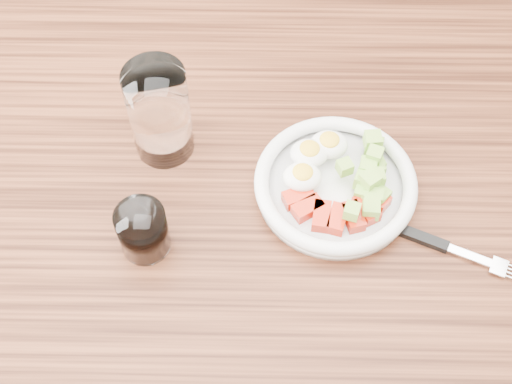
# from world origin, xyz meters

# --- Properties ---
(ground) EXTENTS (4.00, 4.00, 0.00)m
(ground) POSITION_xyz_m (0.00, 0.00, 0.00)
(ground) COLOR brown
(ground) RESTS_ON ground
(dining_table) EXTENTS (1.50, 0.90, 0.77)m
(dining_table) POSITION_xyz_m (0.00, 0.00, 0.67)
(dining_table) COLOR brown
(dining_table) RESTS_ON ground
(bowl) EXTENTS (0.22, 0.22, 0.05)m
(bowl) POSITION_xyz_m (0.10, 0.03, 0.79)
(bowl) COLOR white
(bowl) RESTS_ON dining_table
(fork) EXTENTS (0.21, 0.10, 0.01)m
(fork) POSITION_xyz_m (0.22, -0.05, 0.78)
(fork) COLOR black
(fork) RESTS_ON dining_table
(water_glass) EXTENTS (0.08, 0.08, 0.15)m
(water_glass) POSITION_xyz_m (-0.14, 0.11, 0.84)
(water_glass) COLOR white
(water_glass) RESTS_ON dining_table
(coffee_glass) EXTENTS (0.07, 0.07, 0.07)m
(coffee_glass) POSITION_xyz_m (-0.15, -0.05, 0.81)
(coffee_glass) COLOR white
(coffee_glass) RESTS_ON dining_table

